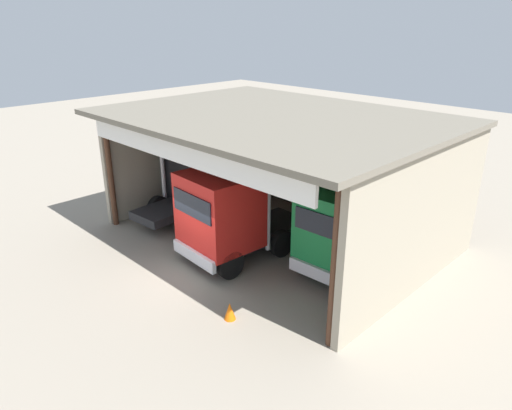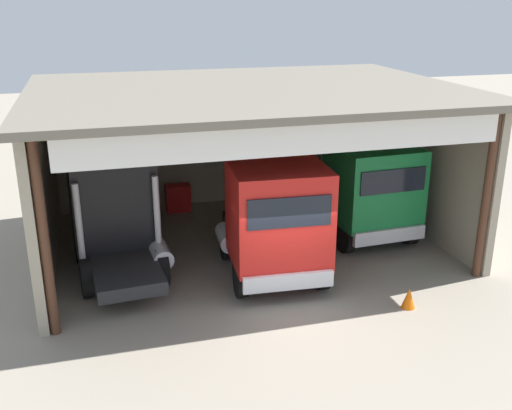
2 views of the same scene
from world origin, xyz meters
The scene contains 8 objects.
ground_plane centered at (0.00, 0.00, 0.00)m, with size 80.00×80.00×0.00m, color gray.
workshop_shed centered at (0.00, 5.15, 3.52)m, with size 12.77×9.68×5.13m.
truck_black_center_left_bay centered at (-4.14, 3.53, 1.90)m, with size 2.74×5.01×3.62m.
truck_red_yard_outside centered at (0.09, 1.49, 1.80)m, with size 2.79×5.28×3.54m.
truck_green_right_bay centered at (3.89, 3.63, 1.71)m, with size 2.88×5.37×3.56m.
oil_drum centered at (2.05, 7.59, 0.46)m, with size 0.58×0.58×0.92m, color #B21E19.
tool_cart centered at (-1.68, 7.97, 0.50)m, with size 0.90×0.60×1.00m, color red.
traffic_cone centered at (2.98, -1.03, 0.28)m, with size 0.36×0.36×0.56m, color orange.
Camera 2 is at (-4.52, -13.19, 7.70)m, focal length 41.69 mm.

